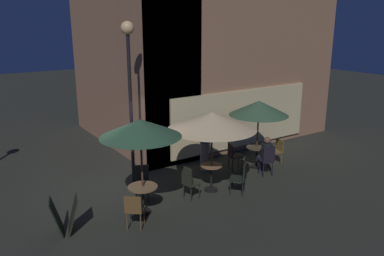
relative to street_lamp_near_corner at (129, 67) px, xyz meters
name	(u,v)px	position (x,y,z in m)	size (l,w,h in m)	color
ground_plane	(119,194)	(-0.71, -0.50, -3.47)	(60.00, 60.00, 0.00)	#2A2C24
cafe_building	(188,28)	(3.67, 2.65, 0.99)	(8.83, 7.02, 8.93)	#9E6F51
street_lamp_near_corner	(129,67)	(0.00, 0.00, 0.00)	(0.37, 0.37, 4.72)	black
menu_sandwich_board	(65,215)	(-2.55, -1.76, -3.04)	(0.75, 0.69, 0.83)	black
cafe_table_0	(143,193)	(-0.63, -1.90, -2.93)	(0.75, 0.75, 0.72)	black
cafe_table_1	(257,153)	(3.95, -1.10, -2.96)	(0.70, 0.70, 0.71)	black
cafe_table_2	(211,173)	(1.61, -1.76, -2.95)	(0.62, 0.62, 0.78)	black
patio_umbrella_0	(141,129)	(-0.63, -1.90, -1.24)	(1.99, 1.99, 2.45)	black
patio_umbrella_1	(259,108)	(3.95, -1.10, -1.45)	(1.92, 1.92, 2.26)	black
patio_umbrella_2	(212,121)	(1.61, -1.76, -1.39)	(2.48, 2.48, 2.32)	black
cafe_chair_0	(134,208)	(-1.16, -2.51, -2.93)	(0.57, 0.57, 0.87)	brown
cafe_chair_1	(142,180)	(-0.28, -1.13, -2.92)	(0.55, 0.55, 0.94)	black
cafe_chair_2	(233,154)	(3.16, -0.84, -2.94)	(0.52, 0.52, 0.87)	black
cafe_chair_3	(268,158)	(3.71, -1.85, -2.88)	(0.49, 0.49, 0.98)	black
cafe_chair_4	(277,149)	(4.76, -1.24, -2.95)	(0.46, 0.46, 0.85)	brown
cafe_chair_5	(189,180)	(0.75, -1.90, -2.91)	(0.44, 0.44, 0.95)	#27271E
cafe_chair_6	(241,176)	(2.16, -2.41, -2.92)	(0.62, 0.62, 0.92)	black
patron_seated_0	(266,153)	(3.75, -1.71, -2.76)	(0.43, 0.52, 1.25)	#2C2A46
patron_standing_1	(204,143)	(2.36, -0.35, -2.55)	(0.32, 0.32, 1.81)	slate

